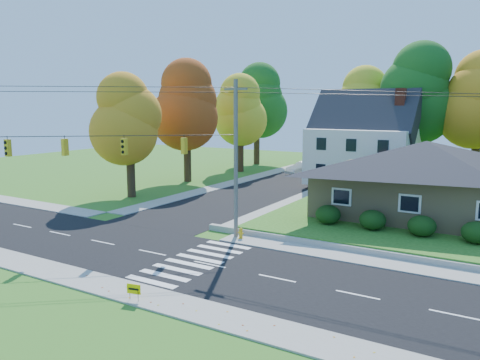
# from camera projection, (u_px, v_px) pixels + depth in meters

# --- Properties ---
(ground) EXTENTS (120.00, 120.00, 0.00)m
(ground) POSITION_uv_depth(u_px,v_px,m) (210.00, 265.00, 24.91)
(ground) COLOR #3D7923
(road_main) EXTENTS (90.00, 8.00, 0.02)m
(road_main) POSITION_uv_depth(u_px,v_px,m) (210.00, 265.00, 24.90)
(road_main) COLOR black
(road_main) RESTS_ON ground
(road_cross) EXTENTS (8.00, 44.00, 0.02)m
(road_cross) POSITION_uv_depth(u_px,v_px,m) (283.00, 184.00, 51.03)
(road_cross) COLOR black
(road_cross) RESTS_ON ground
(sidewalk_north) EXTENTS (90.00, 2.00, 0.08)m
(sidewalk_north) POSITION_uv_depth(u_px,v_px,m) (255.00, 241.00, 29.15)
(sidewalk_north) COLOR #9C9A90
(sidewalk_north) RESTS_ON ground
(sidewalk_south) EXTENTS (90.00, 2.00, 0.08)m
(sidewalk_south) POSITION_uv_depth(u_px,v_px,m) (146.00, 296.00, 20.65)
(sidewalk_south) COLOR #9C9A90
(sidewalk_south) RESTS_ON ground
(ranch_house) EXTENTS (14.60, 10.60, 5.40)m
(ranch_house) POSITION_uv_depth(u_px,v_px,m) (424.00, 177.00, 33.96)
(ranch_house) COLOR tan
(ranch_house) RESTS_ON lawn
(colonial_house) EXTENTS (10.40, 8.40, 9.60)m
(colonial_house) POSITION_uv_depth(u_px,v_px,m) (363.00, 143.00, 47.96)
(colonial_house) COLOR silver
(colonial_house) RESTS_ON lawn
(hedge_row) EXTENTS (10.70, 1.70, 1.27)m
(hedge_row) POSITION_uv_depth(u_px,v_px,m) (397.00, 223.00, 29.28)
(hedge_row) COLOR #163A10
(hedge_row) RESTS_ON lawn
(traffic_infrastructure) EXTENTS (38.10, 10.66, 10.00)m
(traffic_infrastructure) POSITION_uv_depth(u_px,v_px,m) (220.00, 166.00, 25.33)
(traffic_infrastructure) COLOR #666059
(traffic_infrastructure) RESTS_ON ground
(tree_lot_0) EXTENTS (6.72, 6.72, 12.51)m
(tree_lot_0) POSITION_uv_depth(u_px,v_px,m) (362.00, 107.00, 53.51)
(tree_lot_0) COLOR #3F2A19
(tree_lot_0) RESTS_ON lawn
(tree_lot_1) EXTENTS (7.84, 7.84, 14.60)m
(tree_lot_1) POSITION_uv_depth(u_px,v_px,m) (416.00, 94.00, 49.43)
(tree_lot_1) COLOR #3F2A19
(tree_lot_1) RESTS_ON lawn
(tree_lot_2) EXTENTS (7.28, 7.28, 13.56)m
(tree_lot_2) POSITION_uv_depth(u_px,v_px,m) (480.00, 100.00, 47.36)
(tree_lot_2) COLOR #3F2A19
(tree_lot_2) RESTS_ON lawn
(tree_west_0) EXTENTS (6.16, 6.16, 11.47)m
(tree_west_0) POSITION_uv_depth(u_px,v_px,m) (129.00, 120.00, 42.55)
(tree_west_0) COLOR #3F2A19
(tree_west_0) RESTS_ON ground
(tree_west_1) EXTENTS (7.28, 7.28, 13.56)m
(tree_west_1) POSITION_uv_depth(u_px,v_px,m) (187.00, 105.00, 51.35)
(tree_west_1) COLOR #3F2A19
(tree_west_1) RESTS_ON ground
(tree_west_2) EXTENTS (6.72, 6.72, 12.51)m
(tree_west_2) POSITION_uv_depth(u_px,v_px,m) (241.00, 111.00, 59.44)
(tree_west_2) COLOR #3F2A19
(tree_west_2) RESTS_ON ground
(tree_west_3) EXTENTS (7.84, 7.84, 14.60)m
(tree_west_3) POSITION_uv_depth(u_px,v_px,m) (257.00, 101.00, 67.05)
(tree_west_3) COLOR #3F2A19
(tree_west_3) RESTS_ON ground
(white_car) EXTENTS (3.21, 4.97, 1.55)m
(white_car) POSITION_uv_depth(u_px,v_px,m) (303.00, 168.00, 57.87)
(white_car) COLOR silver
(white_car) RESTS_ON road_cross
(fire_hydrant) EXTENTS (0.44, 0.34, 0.76)m
(fire_hydrant) POSITION_uv_depth(u_px,v_px,m) (241.00, 234.00, 29.61)
(fire_hydrant) COLOR gold
(fire_hydrant) RESTS_ON ground
(yard_sign) EXTENTS (0.65, 0.17, 0.82)m
(yard_sign) POSITION_uv_depth(u_px,v_px,m) (134.00, 289.00, 20.04)
(yard_sign) COLOR black
(yard_sign) RESTS_ON ground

